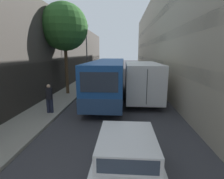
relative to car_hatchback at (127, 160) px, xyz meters
name	(u,v)px	position (x,y,z in m)	size (l,w,h in m)	color
ground_plane	(118,96)	(-0.61, 10.47, -0.75)	(150.00, 150.00, 0.00)	#38383D
sidewalk_left	(67,94)	(-5.18, 10.47, -0.68)	(2.33, 60.00, 0.14)	gray
building_left_shopfront	(39,56)	(-7.45, 10.47, 2.73)	(2.40, 60.00, 7.65)	#423D38
building_right_apartment	(183,32)	(4.55, 10.47, 4.62)	(2.40, 60.00, 10.79)	#A89E89
car_hatchback	(127,160)	(0.00, 0.00, 0.00)	(1.83, 3.84, 1.47)	silver
bus	(108,78)	(-1.40, 10.07, 0.90)	(2.50, 11.23, 3.10)	#1E519E
box_truck	(141,79)	(1.31, 10.19, 0.87)	(2.50, 8.52, 2.97)	silver
pedestrian	(49,98)	(-4.60, 5.49, 0.34)	(0.41, 0.39, 1.76)	#23283D
street_lamp	(87,43)	(-4.26, 15.18, 4.03)	(0.36, 0.80, 6.65)	#38383D
street_tree_left	(64,27)	(-5.18, 10.72, 5.12)	(3.97, 3.97, 7.72)	#4C3823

